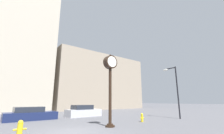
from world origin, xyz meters
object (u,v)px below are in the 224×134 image
at_px(car_navy, 30,114).
at_px(car_silver, 83,112).
at_px(street_lamp_right, 173,83).
at_px(street_clock, 110,76).
at_px(fire_hydrant_far, 142,117).
at_px(fire_hydrant_near, 20,128).

xyz_separation_m(car_navy, car_silver, (5.68, 0.03, 0.04)).
height_order(car_navy, street_lamp_right, street_lamp_right).
bearing_deg(car_silver, car_navy, 179.36).
height_order(car_navy, car_silver, car_silver).
xyz_separation_m(street_clock, car_navy, (-3.74, 7.85, -3.16)).
distance_m(car_navy, fire_hydrant_far, 10.67).
xyz_separation_m(street_clock, car_silver, (1.93, 7.88, -3.12)).
bearing_deg(street_clock, street_lamp_right, -0.49).
bearing_deg(fire_hydrant_near, car_navy, 76.46).
bearing_deg(street_clock, fire_hydrant_near, 174.51).
height_order(fire_hydrant_near, street_lamp_right, street_lamp_right).
distance_m(street_clock, car_silver, 8.69).
distance_m(car_silver, fire_hydrant_far, 7.74).
height_order(street_clock, car_silver, street_clock).
xyz_separation_m(car_navy, fire_hydrant_near, (-1.76, -7.32, -0.11)).
distance_m(fire_hydrant_near, street_lamp_right, 14.70).
height_order(street_clock, fire_hydrant_far, street_clock).
relative_size(car_silver, fire_hydrant_near, 4.95).
relative_size(fire_hydrant_near, street_lamp_right, 0.15).
xyz_separation_m(street_clock, fire_hydrant_near, (-5.50, 0.53, -3.27)).
relative_size(street_clock, fire_hydrant_far, 7.25).
bearing_deg(street_lamp_right, fire_hydrant_far, 174.61).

